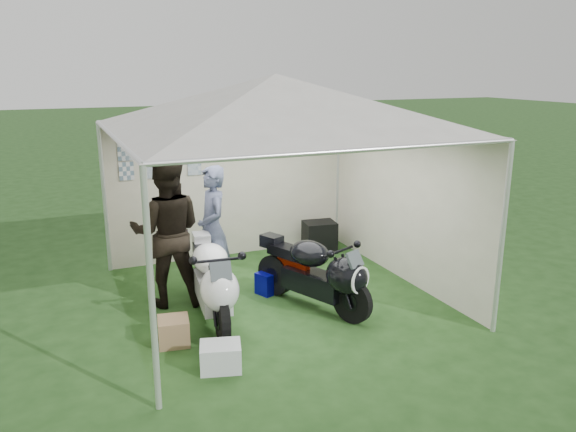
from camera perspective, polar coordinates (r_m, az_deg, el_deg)
name	(u,v)px	position (r m, az deg, el deg)	size (l,w,h in m)	color
ground	(277,296)	(7.86, -1.15, -8.18)	(80.00, 80.00, 0.00)	#1C3D15
canopy_tent	(275,108)	(7.27, -1.35, 10.93)	(5.66, 5.66, 3.00)	silver
motorcycle_white	(213,280)	(7.00, -7.66, -6.45)	(0.58, 2.00, 0.98)	black
motorcycle_black	(318,272)	(7.28, 3.06, -5.70)	(0.98, 1.78, 0.93)	black
paddock_stand	(271,282)	(7.96, -1.73, -6.68)	(0.41, 0.25, 0.31)	#0D0ECB
person_dark_jacket	(167,232)	(7.50, -12.19, -1.60)	(0.97, 0.75, 1.99)	black
person_blue_jacket	(213,229)	(7.89, -7.65, -1.32)	(0.65, 0.43, 1.78)	slate
equipment_box	(319,237)	(9.63, 3.22, -2.12)	(0.53, 0.42, 0.53)	black
crate_0	(221,357)	(6.10, -6.86, -14.00)	(0.42, 0.33, 0.28)	silver
crate_1	(174,331)	(6.68, -11.53, -11.40)	(0.35, 0.35, 0.31)	olive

